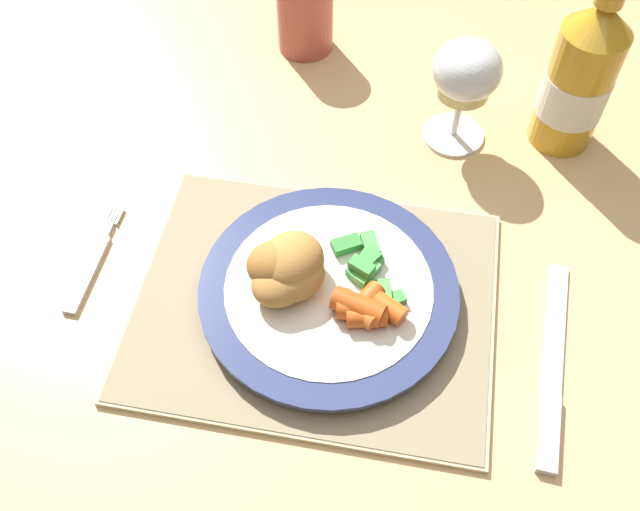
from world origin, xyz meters
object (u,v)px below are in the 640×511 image
Objects in this scene: table_knife at (552,379)px; wine_glass at (466,75)px; bottle at (581,74)px; drinking_cup at (305,12)px; dining_table at (343,211)px; dinner_plate at (329,292)px; fork at (91,266)px.

table_knife is 1.68× the size of wine_glass.
table_knife is 0.32m from bottle.
drinking_cup is at bearing 147.02° from wine_glass.
dinner_plate reaches higher than dining_table.
fork is 0.45m from table_knife.
fork is 0.62× the size of table_knife.
drinking_cup is (0.14, 0.37, 0.05)m from fork.
bottle is at bearing 10.30° from wine_glass.
table_knife is 2.27× the size of drinking_cup.
drinking_cup reaches higher than table_knife.
table_knife is at bearing -91.80° from bottle.
dinner_plate is 2.60× the size of drinking_cup.
dinner_plate reaches higher than fork.
fork is 1.40× the size of drinking_cup.
dining_table is 0.21m from dinner_plate.
dining_table is at bearing -160.45° from bottle.
wine_glass reaches higher than dining_table.
dinner_plate is at bearing 167.34° from table_knife.
bottle reaches higher than dining_table.
fork is at bearing -140.82° from dining_table.
dining_table is 0.33m from table_knife.
dinner_plate is 0.21m from table_knife.
wine_glass is at bearing -32.98° from drinking_cup.
wine_glass reaches higher than drinking_cup.
table_knife reaches higher than dining_table.
bottle is at bearing 50.22° from dinner_plate.
dining_table is 0.30m from fork.
wine_glass is at bearing -169.70° from bottle.
table_knife is at bearing -45.80° from dining_table.
bottle is (0.12, 0.02, 0.00)m from wine_glass.
dinner_plate is at bearing -112.87° from wine_glass.
dinner_plate is 0.27m from wine_glass.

